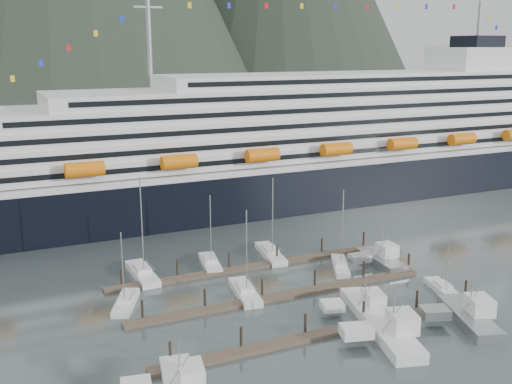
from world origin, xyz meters
The scene contains 16 objects.
ground centered at (0.00, 0.00, 0.00)m, with size 1600.00×1600.00×0.00m, color #4B5658.
cruise_ship centered at (30.03, 54.94, 12.04)m, with size 210.00×30.40×50.30m.
dock_near centered at (-4.93, -9.95, 0.31)m, with size 48.18×2.28×3.20m.
dock_mid centered at (-4.93, 3.05, 0.31)m, with size 48.18×2.28×3.20m.
dock_far centered at (-4.93, 16.05, 0.31)m, with size 48.18×2.28×3.20m.
sailboat_a centered at (-27.00, 9.85, 0.41)m, with size 5.85×9.08×11.76m.
sailboat_c centered at (-9.90, 6.09, 0.43)m, with size 4.39×10.61×14.01m.
sailboat_d centered at (9.22, 9.66, 0.41)m, with size 6.38×9.72×14.17m.
sailboat_e centered at (-22.01, 19.99, 0.46)m, with size 3.15×11.50×17.37m.
sailboat_f centered at (-10.25, 19.99, 0.42)m, with size 4.26×9.50×13.09m.
sailboat_g centered at (1.17, 19.99, 0.44)m, with size 4.60×11.66×15.03m.
sailboat_h centered at (18.00, -5.38, 0.40)m, with size 4.44×8.66×11.26m.
trawler_b centered at (1.01, -14.96, 1.00)m, with size 10.45×13.19×8.21m.
trawler_c centered at (2.79, -6.41, 0.84)m, with size 9.54×12.89×6.34m.
trawler_d centered at (13.77, -14.95, 0.96)m, with size 10.70×13.42×7.69m.
trawler_e centered at (16.59, 8.60, 0.92)m, with size 8.72×11.44×7.30m.
Camera 1 is at (-43.42, -70.61, 36.18)m, focal length 42.00 mm.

